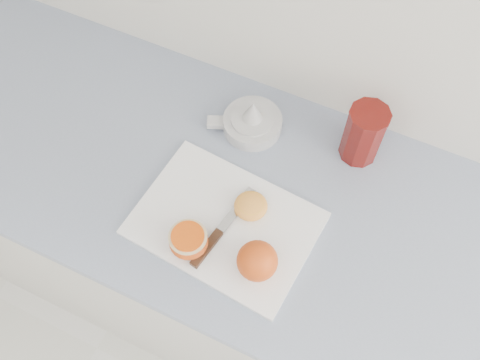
{
  "coord_description": "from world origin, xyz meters",
  "views": [
    {
      "loc": [
        0.19,
        1.18,
        1.95
      ],
      "look_at": [
        -0.05,
        1.68,
        0.96
      ],
      "focal_mm": 40.0,
      "sensor_mm": 36.0,
      "label": 1
    }
  ],
  "objects_px": {
    "counter": "(264,270)",
    "half_orange": "(189,241)",
    "citrus_juicer": "(252,121)",
    "cutting_board": "(225,224)",
    "red_tumbler": "(363,135)"
  },
  "relations": [
    {
      "from": "counter",
      "to": "half_orange",
      "type": "relative_size",
      "value": 29.3
    },
    {
      "from": "half_orange",
      "to": "citrus_juicer",
      "type": "distance_m",
      "value": 0.34
    },
    {
      "from": "cutting_board",
      "to": "citrus_juicer",
      "type": "relative_size",
      "value": 2.16
    },
    {
      "from": "half_orange",
      "to": "citrus_juicer",
      "type": "xyz_separation_m",
      "value": [
        -0.01,
        0.34,
        -0.01
      ]
    },
    {
      "from": "cutting_board",
      "to": "red_tumbler",
      "type": "bearing_deg",
      "value": 56.62
    },
    {
      "from": "counter",
      "to": "half_orange",
      "type": "bearing_deg",
      "value": -123.13
    },
    {
      "from": "cutting_board",
      "to": "citrus_juicer",
      "type": "distance_m",
      "value": 0.27
    },
    {
      "from": "counter",
      "to": "citrus_juicer",
      "type": "distance_m",
      "value": 0.51
    },
    {
      "from": "counter",
      "to": "red_tumbler",
      "type": "distance_m",
      "value": 0.57
    },
    {
      "from": "counter",
      "to": "red_tumbler",
      "type": "relative_size",
      "value": 16.02
    },
    {
      "from": "counter",
      "to": "citrus_juicer",
      "type": "relative_size",
      "value": 13.7
    },
    {
      "from": "counter",
      "to": "cutting_board",
      "type": "bearing_deg",
      "value": -126.64
    },
    {
      "from": "cutting_board",
      "to": "half_orange",
      "type": "xyz_separation_m",
      "value": [
        -0.04,
        -0.08,
        0.03
      ]
    },
    {
      "from": "cutting_board",
      "to": "red_tumbler",
      "type": "relative_size",
      "value": 2.52
    },
    {
      "from": "half_orange",
      "to": "red_tumbler",
      "type": "relative_size",
      "value": 0.55
    }
  ]
}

